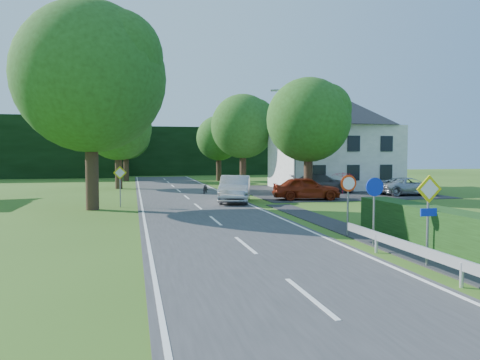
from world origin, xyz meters
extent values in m
cube|color=#343437|center=(0.00, 20.00, 0.02)|extent=(7.00, 80.00, 0.04)
cube|color=#232326|center=(12.00, 33.00, 0.02)|extent=(14.00, 16.00, 0.04)
cube|color=white|center=(-3.25, 20.00, 0.04)|extent=(0.12, 80.00, 0.01)
cube|color=white|center=(3.25, 20.00, 0.04)|extent=(0.12, 80.00, 0.01)
cube|color=black|center=(8.00, 66.00, 3.50)|extent=(30.00, 5.00, 7.00)
cube|color=silver|center=(14.00, 36.00, 2.80)|extent=(10.00, 8.00, 5.60)
pyramid|color=#242428|center=(14.00, 36.00, 7.10)|extent=(10.60, 8.40, 3.00)
cylinder|color=gray|center=(8.20, 30.00, 4.00)|extent=(0.16, 0.16, 8.00)
cylinder|color=gray|center=(7.40, 30.00, 7.90)|extent=(1.70, 0.10, 0.10)
cube|color=gray|center=(6.50, 30.00, 7.85)|extent=(0.50, 0.18, 0.12)
cylinder|color=gray|center=(4.30, 8.00, 1.20)|extent=(0.07, 0.07, 2.40)
cube|color=#D5CB0B|center=(4.30, 7.97, 2.20)|extent=(0.78, 0.04, 0.78)
cube|color=white|center=(4.30, 7.97, 2.20)|extent=(0.57, 0.05, 0.57)
cube|color=#0C29BB|center=(4.30, 7.97, 1.55)|extent=(0.50, 0.04, 0.22)
cylinder|color=gray|center=(4.30, 11.00, 1.10)|extent=(0.07, 0.07, 2.20)
cylinder|color=#0C29BB|center=(4.30, 10.97, 2.05)|extent=(0.64, 0.04, 0.64)
cylinder|color=gray|center=(4.30, 13.00, 1.10)|extent=(0.07, 0.07, 2.20)
cylinder|color=red|center=(4.30, 12.97, 2.05)|extent=(0.64, 0.04, 0.64)
cylinder|color=white|center=(4.30, 12.95, 2.05)|extent=(0.48, 0.04, 0.48)
cylinder|color=gray|center=(-4.50, 25.00, 1.10)|extent=(0.07, 0.07, 2.20)
cube|color=#D5CB0B|center=(-4.50, 24.97, 2.05)|extent=(0.78, 0.04, 0.78)
cube|color=white|center=(-4.50, 24.97, 2.05)|extent=(0.57, 0.05, 0.57)
imported|color=#B0B0B4|center=(2.70, 26.03, 0.90)|extent=(3.15, 5.51, 1.72)
imported|color=black|center=(1.80, 32.84, 0.48)|extent=(1.03, 1.76, 0.87)
imported|color=maroon|center=(7.80, 26.50, 0.82)|extent=(4.82, 2.55, 1.56)
imported|color=#BAB9BE|center=(11.72, 34.18, 0.70)|extent=(4.21, 2.87, 1.31)
imported|color=#4D4D52|center=(11.22, 32.00, 0.79)|extent=(5.51, 3.38, 1.49)
imported|color=#B5B6BD|center=(16.63, 28.00, 0.70)|extent=(4.79, 2.28, 1.32)
imported|color=red|center=(12.15, 29.97, 0.90)|extent=(2.10, 2.14, 1.72)
camera|label=1|loc=(-3.75, -3.51, 3.20)|focal=35.00mm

